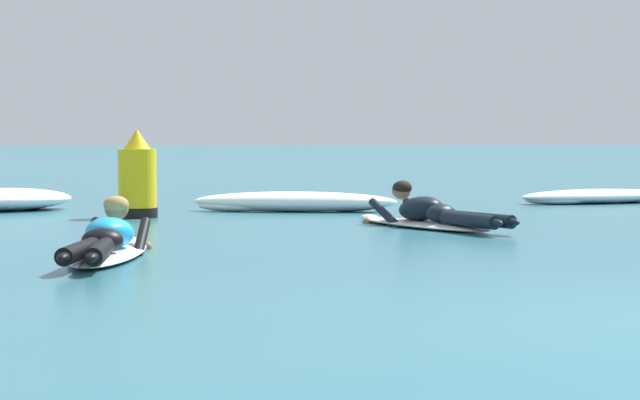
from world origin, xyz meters
The scene contains 7 objects.
ground_plane centered at (0.00, 10.00, 0.00)m, with size 120.00×120.00×0.00m, color #2D6B7A.
surfer_near centered at (-3.50, 4.18, 0.13)m, with size 0.82×2.78×0.54m.
surfer_far centered at (-0.20, 7.10, 0.13)m, with size 1.44×2.63×0.54m.
whitewater_front centered at (-5.11, 10.67, 0.13)m, with size 2.12×1.73×0.29m.
whitewater_back centered at (3.10, 11.35, 0.09)m, with size 2.47×1.20×0.20m.
whitewater_far_band centered at (-1.35, 9.99, 0.12)m, with size 2.69×1.12×0.26m.
channel_marker_buoy centered at (-3.34, 9.09, 0.43)m, with size 0.48×0.48×1.06m.
Camera 1 is at (-3.04, -6.80, 1.09)m, focal length 74.20 mm.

